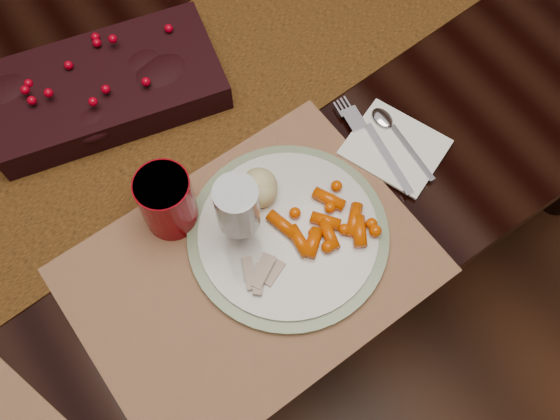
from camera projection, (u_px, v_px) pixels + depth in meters
floor at (230, 240)px, 1.72m from camera, size 5.00×5.00×0.00m
dining_table at (217, 178)px, 1.37m from camera, size 1.80×1.00×0.75m
table_runner at (179, 99)px, 1.01m from camera, size 1.54×0.41×0.00m
centerpiece at (104, 84)px, 0.98m from camera, size 0.39×0.26×0.07m
placemat_main at (250, 270)px, 0.89m from camera, size 0.50×0.37×0.00m
dinner_plate at (288, 234)px, 0.90m from camera, size 0.37×0.37×0.02m
baby_carrots at (324, 225)px, 0.89m from camera, size 0.13×0.12×0.02m
mashed_potatoes at (247, 189)px, 0.90m from camera, size 0.10×0.09×0.05m
turkey_shreds at (258, 271)px, 0.86m from camera, size 0.09×0.08×0.02m
napkin at (395, 147)px, 0.97m from camera, size 0.16×0.17×0.00m
fork at (379, 148)px, 0.96m from camera, size 0.05×0.17×0.00m
spoon at (402, 142)px, 0.97m from camera, size 0.04×0.14×0.00m
red_cup at (167, 201)px, 0.87m from camera, size 0.09×0.09×0.11m
wine_glass at (239, 219)px, 0.84m from camera, size 0.07×0.07×0.16m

